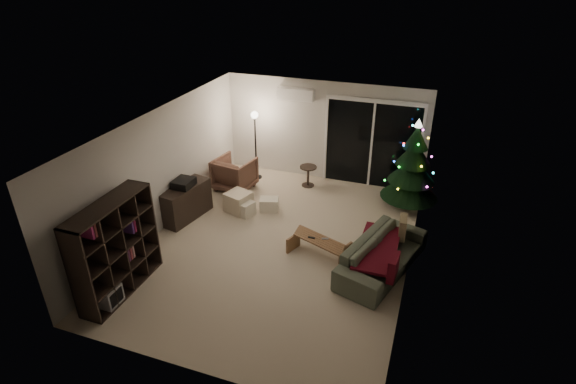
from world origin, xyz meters
name	(u,v)px	position (x,y,z in m)	size (l,w,h in m)	color
room	(322,171)	(0.46, 1.49, 1.02)	(6.50, 7.51, 2.60)	beige
bookshelf	(105,246)	(-2.25, -2.13, 0.84)	(0.43, 1.68, 1.68)	black
media_cabinet	(186,202)	(-2.25, 0.33, 0.38)	(0.45, 1.21, 0.76)	black
stereo	(184,183)	(-2.25, 0.33, 0.84)	(0.38, 0.45, 0.16)	black
armchair	(235,174)	(-1.84, 1.93, 0.40)	(0.86, 0.88, 0.80)	brown
ottoman	(238,202)	(-1.31, 0.97, 0.22)	(0.49, 0.49, 0.44)	beige
cardboard_box_a	(244,208)	(-1.14, 0.87, 0.16)	(0.44, 0.33, 0.31)	white
cardboard_box_b	(269,204)	(-0.67, 1.22, 0.14)	(0.41, 0.31, 0.29)	white
side_table	(308,176)	(-0.21, 2.67, 0.26)	(0.42, 0.42, 0.52)	black
floor_lamp	(256,147)	(-1.59, 2.68, 0.85)	(0.27, 0.27, 1.70)	black
sofa	(382,255)	(2.05, -0.12, 0.32)	(2.17, 0.85, 0.63)	#4C5943
sofa_throw	(378,247)	(1.95, -0.12, 0.46)	(0.68, 1.56, 0.05)	#470E12
cushion_a	(403,227)	(2.30, 0.53, 0.57)	(0.12, 0.42, 0.42)	#8B7956
cushion_b	(393,267)	(2.30, -0.77, 0.57)	(0.12, 0.42, 0.42)	#470E12
coffee_table	(319,247)	(0.85, -0.06, 0.17)	(1.09, 0.38, 0.35)	brown
remote_a	(312,238)	(0.70, -0.06, 0.36)	(0.14, 0.04, 0.02)	black
remote_b	(325,239)	(0.95, -0.01, 0.36)	(0.13, 0.04, 0.02)	slate
christmas_tree	(413,164)	(2.24, 2.47, 1.04)	(1.28, 1.28, 2.07)	black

